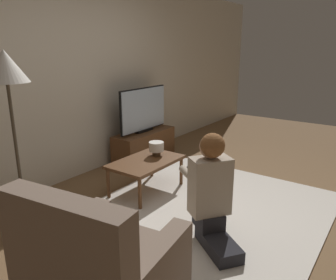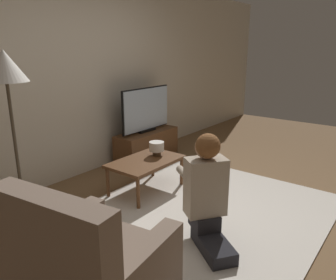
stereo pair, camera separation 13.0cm
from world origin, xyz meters
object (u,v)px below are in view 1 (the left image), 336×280
at_px(coffee_table, 146,164).
at_px(table_lamp, 156,147).
at_px(floor_lamp, 7,78).
at_px(tv, 143,110).
at_px(person_kneeling, 211,189).
at_px(armchair, 103,276).

relative_size(coffee_table, table_lamp, 4.81).
distance_m(coffee_table, floor_lamp, 1.72).
xyz_separation_m(tv, person_kneeling, (-1.36, -1.88, -0.27)).
bearing_deg(armchair, tv, -63.00).
bearing_deg(floor_lamp, table_lamp, -18.28).
bearing_deg(armchair, person_kneeling, -104.82).
distance_m(armchair, person_kneeling, 1.16).
bearing_deg(floor_lamp, tv, 7.48).
distance_m(floor_lamp, person_kneeling, 2.00).
xyz_separation_m(coffee_table, person_kneeling, (-0.47, -1.10, 0.15)).
relative_size(coffee_table, person_kneeling, 0.89).
height_order(coffee_table, person_kneeling, person_kneeling).
relative_size(tv, coffee_table, 1.13).
xyz_separation_m(coffee_table, floor_lamp, (-1.26, 0.49, 1.06)).
relative_size(person_kneeling, table_lamp, 5.42).
bearing_deg(coffee_table, armchair, -148.98).
distance_m(armchair, table_lamp, 2.06).
relative_size(tv, person_kneeling, 1.00).
height_order(tv, floor_lamp, floor_lamp).
distance_m(floor_lamp, armchair, 1.86).
relative_size(tv, table_lamp, 5.43).
height_order(floor_lamp, armchair, floor_lamp).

